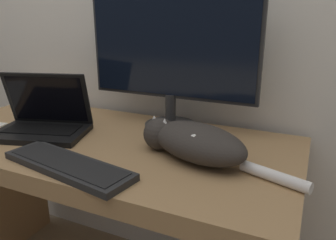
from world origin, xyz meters
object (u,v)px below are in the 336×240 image
(laptop, at_px, (43,122))
(cat, at_px, (194,141))
(monitor, at_px, (171,53))
(external_keyboard, at_px, (68,165))

(laptop, relative_size, cat, 0.71)
(monitor, height_order, cat, monitor)
(laptop, distance_m, external_keyboard, 0.34)
(laptop, xyz_separation_m, cat, (0.59, 0.02, 0.01))
(monitor, relative_size, external_keyboard, 1.46)
(monitor, xyz_separation_m, cat, (0.18, -0.23, -0.23))
(laptop, xyz_separation_m, external_keyboard, (0.28, -0.20, -0.03))
(cat, bearing_deg, laptop, -158.80)
(laptop, bearing_deg, external_keyboard, -51.61)
(laptop, height_order, external_keyboard, laptop)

